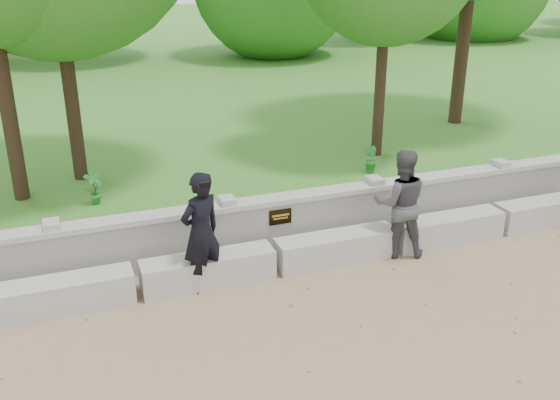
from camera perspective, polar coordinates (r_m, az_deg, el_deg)
The scene contains 8 objects.
ground at distance 7.82m, azimuth 4.40°, elevation -12.85°, with size 80.00×80.00×0.00m, color #8C7856.
lawn at distance 20.45m, azimuth -12.35°, elevation 9.29°, with size 40.00×22.00×0.25m, color #3A6D21.
concrete_bench at distance 9.21m, azimuth -0.50°, elevation -5.38°, with size 11.90×0.45×0.45m.
parapet_wall at distance 9.70m, azimuth -1.92°, elevation -2.33°, with size 12.50×0.35×0.90m.
man_main at distance 8.56m, azimuth -7.25°, elevation -2.97°, with size 0.75×0.71×1.74m.
visitor_left at distance 9.67m, azimuth 10.95°, elevation -0.29°, with size 1.00×0.89×1.71m.
shrub_a at distance 11.41m, azimuth -16.65°, elevation 1.12°, with size 0.34×0.23×0.64m, color #2A7C31.
shrub_b at distance 12.70m, azimuth 8.22°, elevation 3.70°, with size 0.29×0.24×0.53m, color #2A7C31.
Camera 1 is at (-2.79, -5.78, 4.47)m, focal length 40.00 mm.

